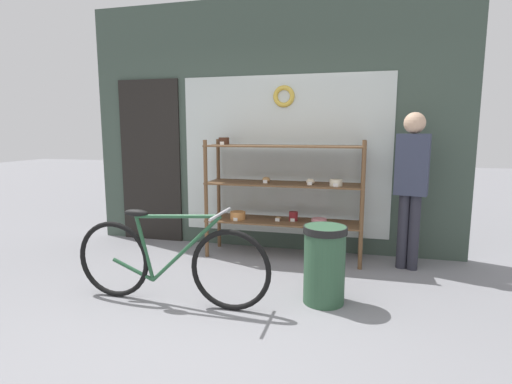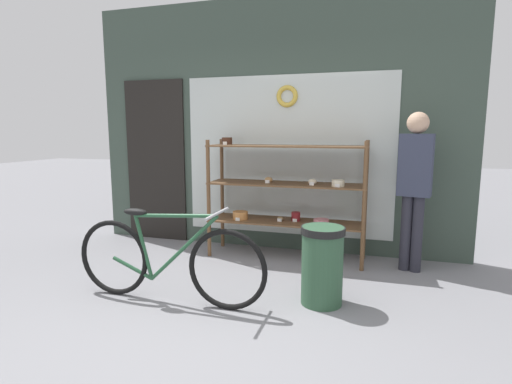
{
  "view_description": "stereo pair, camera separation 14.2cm",
  "coord_description": "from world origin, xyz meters",
  "px_view_note": "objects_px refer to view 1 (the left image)",
  "views": [
    {
      "loc": [
        1.09,
        -2.46,
        1.45
      ],
      "look_at": [
        0.13,
        1.21,
        0.87
      ],
      "focal_mm": 28.0,
      "sensor_mm": 36.0,
      "label": 1
    },
    {
      "loc": [
        1.23,
        -2.42,
        1.45
      ],
      "look_at": [
        0.13,
        1.21,
        0.87
      ],
      "focal_mm": 28.0,
      "sensor_mm": 36.0,
      "label": 2
    }
  ],
  "objects_px": {
    "display_case": "(283,189)",
    "trash_bin": "(324,262)",
    "pedestrian": "(411,179)",
    "bicycle": "(169,262)"
  },
  "relations": [
    {
      "from": "display_case",
      "to": "trash_bin",
      "type": "bearing_deg",
      "value": -62.98
    },
    {
      "from": "pedestrian",
      "to": "trash_bin",
      "type": "xyz_separation_m",
      "value": [
        -0.78,
        -1.08,
        -0.6
      ]
    },
    {
      "from": "trash_bin",
      "to": "bicycle",
      "type": "bearing_deg",
      "value": -164.95
    },
    {
      "from": "display_case",
      "to": "bicycle",
      "type": "xyz_separation_m",
      "value": [
        -0.68,
        -1.48,
        -0.44
      ]
    },
    {
      "from": "bicycle",
      "to": "trash_bin",
      "type": "bearing_deg",
      "value": 15.2
    },
    {
      "from": "display_case",
      "to": "pedestrian",
      "type": "bearing_deg",
      "value": -2.46
    },
    {
      "from": "bicycle",
      "to": "trash_bin",
      "type": "distance_m",
      "value": 1.31
    },
    {
      "from": "display_case",
      "to": "trash_bin",
      "type": "relative_size",
      "value": 2.66
    },
    {
      "from": "trash_bin",
      "to": "display_case",
      "type": "bearing_deg",
      "value": 117.02
    },
    {
      "from": "bicycle",
      "to": "trash_bin",
      "type": "xyz_separation_m",
      "value": [
        1.26,
        0.34,
        -0.0
      ]
    }
  ]
}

